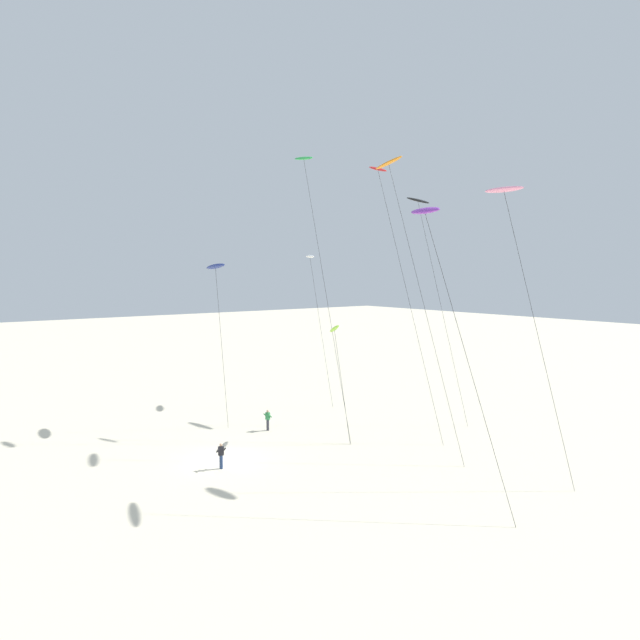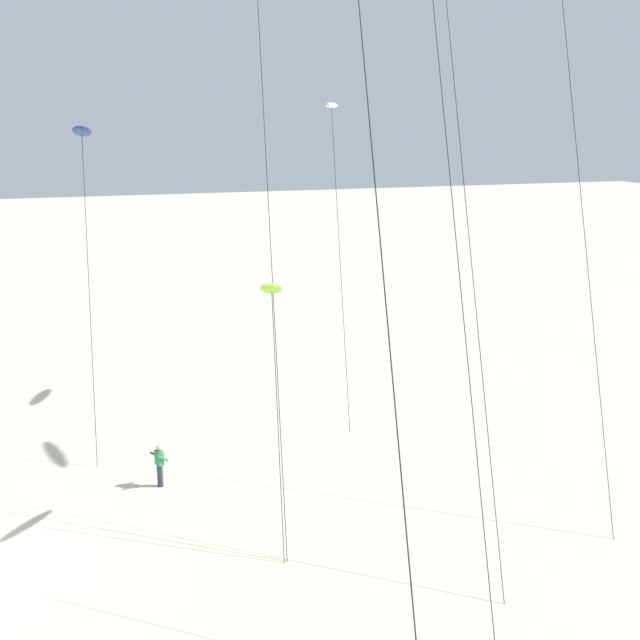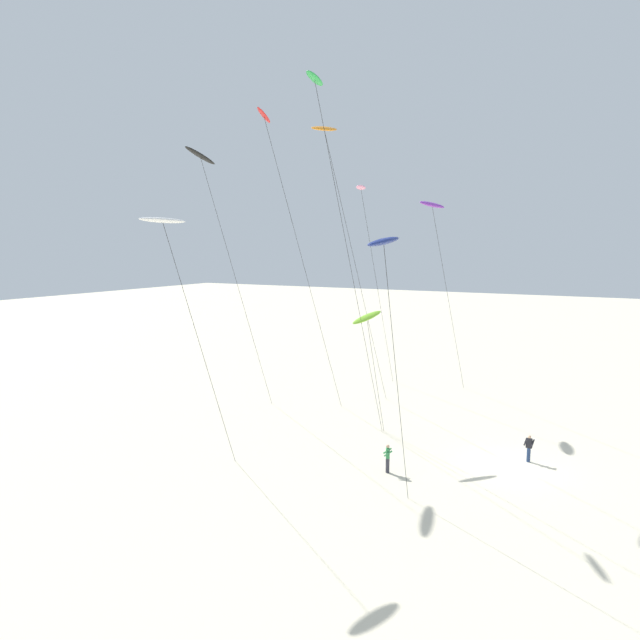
# 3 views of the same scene
# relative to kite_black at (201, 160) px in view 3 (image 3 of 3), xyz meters

# --- Properties ---
(ground_plane) EXTENTS (260.00, 260.00, 0.00)m
(ground_plane) POSITION_rel_kite_black_xyz_m (2.16, -21.06, -18.93)
(ground_plane) COLOR beige
(kite_black) EXTENTS (8.42, 1.52, 19.73)m
(kite_black) POSITION_rel_kite_black_xyz_m (0.00, 0.00, 0.00)
(kite_black) COLOR black
(kite_black) RESTS_ON ground
(kite_navy) EXTENTS (4.43, 0.88, 13.53)m
(kite_navy) POSITION_rel_kite_black_xyz_m (-7.51, -16.57, -5.84)
(kite_navy) COLOR navy
(kite_navy) RESTS_ON ground
(kite_lime) EXTENTS (3.56, 1.62, 8.89)m
(kite_lime) POSITION_rel_kite_black_xyz_m (2.32, -11.56, -10.64)
(kite_lime) COLOR #8CD833
(kite_lime) RESTS_ON ground
(kite_orange) EXTENTS (10.33, 2.00, 21.45)m
(kite_orange) POSITION_rel_kite_black_xyz_m (3.97, -7.58, 1.84)
(kite_orange) COLOR orange
(kite_orange) RESTS_ON ground
(kite_green) EXTENTS (8.76, 1.76, 22.41)m
(kite_green) POSITION_rel_kite_black_xyz_m (-2.89, -10.62, 2.74)
(kite_green) COLOR green
(kite_green) RESTS_ON ground
(kite_red) EXTENTS (9.73, 1.83, 21.82)m
(kite_red) POSITION_rel_kite_black_xyz_m (0.45, -5.20, 1.57)
(kite_red) COLOR red
(kite_red) RESTS_ON ground
(kite_white) EXTENTS (5.95, 1.51, 14.47)m
(kite_white) POSITION_rel_kite_black_xyz_m (-9.44, -5.29, -4.83)
(kite_white) COLOR white
(kite_white) RESTS_ON ground
(kite_purple) EXTENTS (9.02, 2.08, 16.63)m
(kite_purple) POSITION_rel_kite_black_xyz_m (12.35, -12.72, -2.80)
(kite_purple) COLOR purple
(kite_purple) RESTS_ON ground
(kite_pink) EXTENTS (7.27, 1.60, 18.18)m
(kite_pink) POSITION_rel_kite_black_xyz_m (13.23, -6.22, -1.16)
(kite_pink) COLOR pink
(kite_pink) RESTS_ON ground
(kite_flyer_nearest) EXTENTS (0.70, 0.68, 1.67)m
(kite_flyer_nearest) POSITION_rel_kite_black_xyz_m (-2.12, -14.85, -18.04)
(kite_flyer_nearest) COLOR #33333D
(kite_flyer_nearest) RESTS_ON ground
(kite_flyer_middle) EXTENTS (0.58, 0.61, 1.67)m
(kite_flyer_middle) POSITION_rel_kite_black_xyz_m (3.45, -21.79, -18.04)
(kite_flyer_middle) COLOR navy
(kite_flyer_middle) RESTS_ON ground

